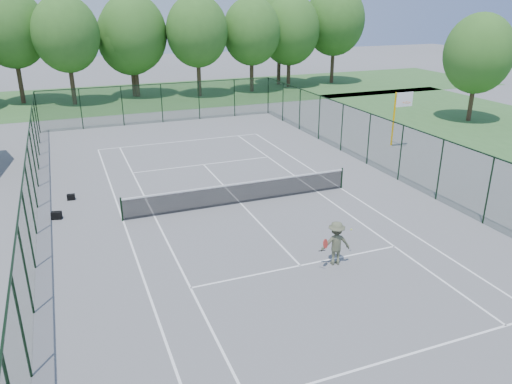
{
  "coord_description": "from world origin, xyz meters",
  "views": [
    {
      "loc": [
        -7.38,
        -20.68,
        9.09
      ],
      "look_at": [
        0.0,
        -2.0,
        1.3
      ],
      "focal_mm": 35.0,
      "sensor_mm": 36.0,
      "label": 1
    }
  ],
  "objects_px": {
    "basketball_goal": "(400,108)",
    "sports_bag_a": "(57,215)",
    "tennis_player": "(336,243)",
    "tennis_net": "(240,192)"
  },
  "relations": [
    {
      "from": "basketball_goal",
      "to": "tennis_player",
      "type": "bearing_deg",
      "value": -133.69
    },
    {
      "from": "tennis_net",
      "to": "sports_bag_a",
      "type": "relative_size",
      "value": 25.96
    },
    {
      "from": "tennis_net",
      "to": "tennis_player",
      "type": "relative_size",
      "value": 6.19
    },
    {
      "from": "tennis_net",
      "to": "basketball_goal",
      "type": "bearing_deg",
      "value": 22.78
    },
    {
      "from": "basketball_goal",
      "to": "sports_bag_a",
      "type": "xyz_separation_m",
      "value": [
        -20.98,
        -4.09,
        -2.4
      ]
    },
    {
      "from": "basketball_goal",
      "to": "tennis_player",
      "type": "xyz_separation_m",
      "value": [
        -11.55,
        -12.09,
        -1.73
      ]
    },
    {
      "from": "basketball_goal",
      "to": "sports_bag_a",
      "type": "bearing_deg",
      "value": -168.97
    },
    {
      "from": "tennis_net",
      "to": "tennis_player",
      "type": "bearing_deg",
      "value": -79.48
    },
    {
      "from": "tennis_net",
      "to": "tennis_player",
      "type": "height_order",
      "value": "tennis_player"
    },
    {
      "from": "tennis_player",
      "to": "sports_bag_a",
      "type": "bearing_deg",
      "value": 139.67
    }
  ]
}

